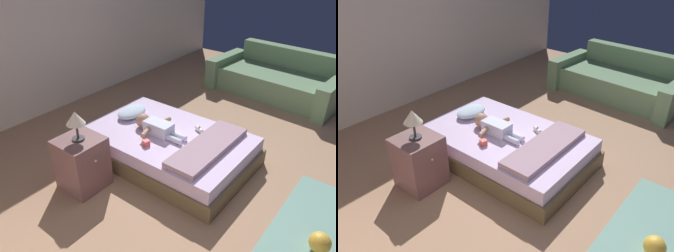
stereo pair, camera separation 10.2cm
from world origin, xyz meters
The scene contains 14 objects.
ground_plane centered at (0.00, 0.00, 0.00)m, with size 8.00×8.00×0.00m, color #A77E5F.
wall_behind_bed centered at (0.00, 3.00, 1.29)m, with size 8.00×0.12×2.59m, color silver.
bed centered at (-0.21, 0.73, 0.17)m, with size 1.23×1.93×0.35m.
pillow centered at (-0.14, 1.37, 0.40)m, with size 0.42×0.28×0.11m.
baby centered at (-0.27, 0.87, 0.42)m, with size 0.52×0.68×0.17m.
toothbrush centered at (-0.04, 1.00, 0.36)m, with size 0.07×0.12×0.02m.
couch centered at (2.45, 0.48, 0.25)m, with size 1.24×2.16×0.72m.
nightstand centered at (-1.15, 1.13, 0.29)m, with size 0.43×0.46×0.57m.
lamp centered at (-1.15, 1.13, 0.80)m, with size 0.19×0.19×0.31m.
rug centered at (-0.30, -1.09, 0.00)m, with size 1.52×0.83×0.01m.
toy_ball centered at (-0.51, -1.11, 0.10)m, with size 0.18×0.18×0.18m, color gold.
blanket centered at (-0.21, 0.19, 0.38)m, with size 1.11×0.37×0.06m.
toy_block centered at (-0.56, 0.76, 0.38)m, with size 0.08×0.08×0.06m.
baby_bottle centered at (0.05, 0.47, 0.38)m, with size 0.10×0.13×0.07m.
Camera 1 is at (-2.80, -1.29, 2.30)m, focal length 35.29 mm.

